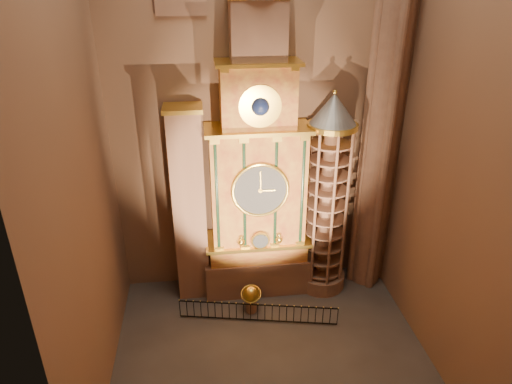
{
  "coord_description": "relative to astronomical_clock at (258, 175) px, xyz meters",
  "views": [
    {
      "loc": [
        -2.6,
        -15.29,
        15.57
      ],
      "look_at": [
        -0.32,
        3.0,
        6.7
      ],
      "focal_mm": 32.0,
      "sensor_mm": 36.0,
      "label": 1
    }
  ],
  "objects": [
    {
      "name": "wall_left",
      "position": [
        -7.0,
        -4.96,
        4.32
      ],
      "size": [
        0.0,
        22.0,
        22.0
      ],
      "primitive_type": "plane",
      "rotation": [
        1.57,
        0.0,
        1.57
      ],
      "color": "#8C664B",
      "rests_on": "floor"
    },
    {
      "name": "astronomical_clock",
      "position": [
        0.0,
        0.0,
        0.0
      ],
      "size": [
        5.6,
        2.41,
        16.7
      ],
      "color": "#8C634C",
      "rests_on": "floor"
    },
    {
      "name": "celestial_globe",
      "position": [
        -0.59,
        -2.02,
        -5.78
      ],
      "size": [
        1.22,
        1.18,
        1.5
      ],
      "color": "#8C634C",
      "rests_on": "floor"
    },
    {
      "name": "floor",
      "position": [
        0.0,
        -4.96,
        -6.68
      ],
      "size": [
        14.0,
        14.0,
        0.0
      ],
      "primitive_type": "plane",
      "color": "#383330",
      "rests_on": "ground"
    },
    {
      "name": "portrait_tower",
      "position": [
        -3.4,
        0.02,
        -1.53
      ],
      "size": [
        1.8,
        1.6,
        10.2
      ],
      "color": "#8C634C",
      "rests_on": "floor"
    },
    {
      "name": "stair_turret",
      "position": [
        3.5,
        -0.26,
        -1.41
      ],
      "size": [
        2.5,
        2.5,
        10.8
      ],
      "color": "#8C634C",
      "rests_on": "floor"
    },
    {
      "name": "wall_right",
      "position": [
        7.0,
        -4.96,
        4.32
      ],
      "size": [
        0.0,
        22.0,
        22.0
      ],
      "primitive_type": "plane",
      "rotation": [
        1.57,
        0.0,
        -1.57
      ],
      "color": "#8C664B",
      "rests_on": "floor"
    },
    {
      "name": "wall_back",
      "position": [
        0.0,
        1.04,
        4.32
      ],
      "size": [
        22.0,
        0.0,
        22.0
      ],
      "primitive_type": "plane",
      "rotation": [
        1.57,
        0.0,
        0.0
      ],
      "color": "#8C664B",
      "rests_on": "floor"
    },
    {
      "name": "iron_railing",
      "position": [
        -0.35,
        -2.84,
        -6.13
      ],
      "size": [
        7.61,
        1.59,
        1.0
      ],
      "color": "black",
      "rests_on": "floor"
    },
    {
      "name": "gothic_pier",
      "position": [
        6.1,
        0.04,
        4.32
      ],
      "size": [
        2.04,
        2.04,
        22.0
      ],
      "color": "#8C634C",
      "rests_on": "floor"
    }
  ]
}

